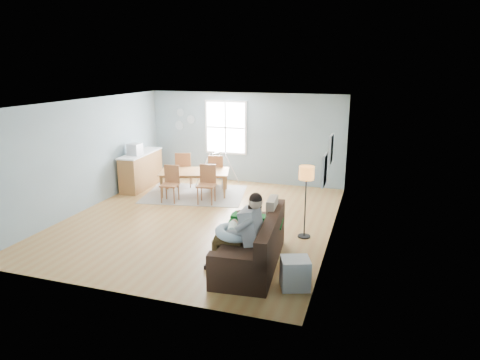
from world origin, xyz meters
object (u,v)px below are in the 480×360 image
(sofa, at_px, (254,248))
(monitor, at_px, (135,149))
(chair_sw, at_px, (171,181))
(storage_cube, at_px, (295,273))
(toddler, at_px, (252,220))
(chair_se, at_px, (207,181))
(chair_ne, at_px, (216,169))
(counter, at_px, (141,170))
(floor_lamp, at_px, (306,179))
(dining_table, at_px, (195,183))
(father, at_px, (242,230))
(baby_swing, at_px, (217,171))
(chair_nw, at_px, (184,167))

(sofa, bearing_deg, monitor, 142.03)
(chair_sw, bearing_deg, storage_cube, -41.50)
(toddler, relative_size, chair_se, 0.87)
(storage_cube, relative_size, monitor, 1.53)
(chair_ne, bearing_deg, counter, -166.02)
(floor_lamp, height_order, dining_table, floor_lamp)
(toddler, distance_m, monitor, 5.51)
(sofa, distance_m, dining_table, 4.57)
(storage_cube, bearing_deg, toddler, 140.07)
(toddler, distance_m, chair_se, 3.54)
(floor_lamp, relative_size, chair_sw, 1.59)
(floor_lamp, bearing_deg, dining_table, 148.32)
(chair_se, bearing_deg, monitor, 169.77)
(toddler, xyz_separation_m, chair_se, (-2.05, 2.88, -0.18))
(dining_table, xyz_separation_m, chair_se, (0.60, -0.56, 0.24))
(chair_ne, xyz_separation_m, monitor, (-2.10, -0.88, 0.63))
(toddler, distance_m, dining_table, 4.36)
(toddler, xyz_separation_m, dining_table, (-2.65, 3.44, -0.43))
(father, height_order, baby_swing, father)
(dining_table, distance_m, chair_se, 0.86)
(dining_table, height_order, chair_sw, chair_sw)
(father, height_order, counter, father)
(sofa, xyz_separation_m, chair_se, (-2.15, 3.09, 0.25))
(toddler, xyz_separation_m, floor_lamp, (0.76, 1.34, 0.50))
(toddler, relative_size, floor_lamp, 0.57)
(baby_swing, bearing_deg, counter, -156.27)
(toddler, relative_size, baby_swing, 0.76)
(dining_table, distance_m, monitor, 1.95)
(floor_lamp, height_order, storage_cube, floor_lamp)
(toddler, xyz_separation_m, chair_sw, (-3.00, 2.70, -0.22))
(floor_lamp, bearing_deg, sofa, -112.92)
(sofa, height_order, counter, counter)
(toddler, relative_size, monitor, 2.36)
(sofa, bearing_deg, storage_cube, -34.90)
(floor_lamp, bearing_deg, counter, 155.98)
(chair_ne, distance_m, monitor, 2.36)
(toddler, bearing_deg, father, -90.76)
(baby_swing, bearing_deg, dining_table, -102.86)
(chair_sw, xyz_separation_m, chair_ne, (0.71, 1.49, 0.03))
(father, height_order, storage_cube, father)
(storage_cube, xyz_separation_m, chair_sw, (-3.96, 3.50, 0.29))
(sofa, distance_m, father, 0.58)
(father, bearing_deg, chair_sw, 132.76)
(storage_cube, relative_size, chair_sw, 0.59)
(sofa, height_order, dining_table, sofa)
(chair_ne, relative_size, baby_swing, 0.87)
(dining_table, distance_m, baby_swing, 1.14)
(father, xyz_separation_m, chair_nw, (-3.23, 4.54, -0.17))
(toddler, distance_m, storage_cube, 1.35)
(father, height_order, floor_lamp, floor_lamp)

